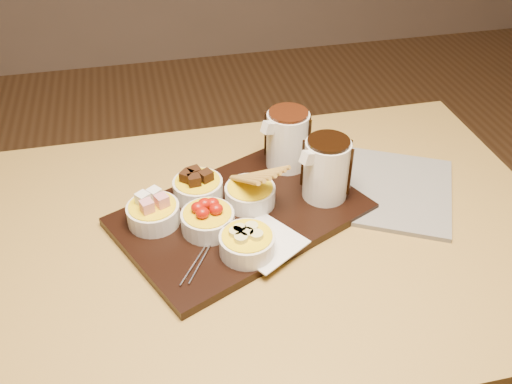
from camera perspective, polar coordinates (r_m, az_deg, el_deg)
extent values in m
cube|color=#A9873E|center=(1.11, -0.38, -4.74)|extent=(1.20, 0.80, 0.04)
cylinder|color=#A9873E|center=(1.64, -22.11, -9.18)|extent=(0.06, 0.06, 0.71)
cylinder|color=#A9873E|center=(1.75, 14.71, -3.81)|extent=(0.06, 0.06, 0.71)
cube|color=black|center=(1.12, -1.50, -2.28)|extent=(0.54, 0.47, 0.02)
cube|color=white|center=(1.04, 0.88, -5.04)|extent=(0.17, 0.17, 0.00)
cylinder|color=silver|center=(1.09, -10.22, -2.19)|extent=(0.10, 0.10, 0.04)
cylinder|color=silver|center=(1.14, -5.81, 0.30)|extent=(0.10, 0.10, 0.04)
cylinder|color=silver|center=(1.06, -4.83, -2.93)|extent=(0.10, 0.10, 0.04)
cylinder|color=silver|center=(1.12, -0.59, -0.33)|extent=(0.10, 0.10, 0.04)
cylinder|color=silver|center=(1.01, -0.89, -5.24)|extent=(0.10, 0.10, 0.04)
cylinder|color=silver|center=(1.13, 7.04, 2.23)|extent=(0.12, 0.12, 0.12)
cylinder|color=silver|center=(1.21, 3.17, 5.21)|extent=(0.12, 0.12, 0.12)
cube|color=beige|center=(1.22, 11.22, 0.58)|extent=(0.42, 0.39, 0.01)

